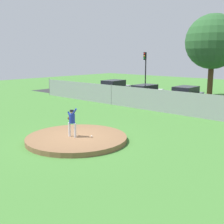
# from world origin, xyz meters

# --- Properties ---
(ground_plane) EXTENTS (80.00, 80.00, 0.00)m
(ground_plane) POSITION_xyz_m (0.00, 6.00, 0.00)
(ground_plane) COLOR #427A33
(asphalt_strip) EXTENTS (44.00, 7.00, 0.01)m
(asphalt_strip) POSITION_xyz_m (0.00, 14.50, 0.00)
(asphalt_strip) COLOR #2B2B2D
(asphalt_strip) RESTS_ON ground_plane
(pitchers_mound) EXTENTS (5.50, 5.50, 0.26)m
(pitchers_mound) POSITION_xyz_m (0.00, 0.00, 0.13)
(pitchers_mound) COLOR brown
(pitchers_mound) RESTS_ON ground_plane
(pitcher_youth) EXTENTS (0.78, 0.32, 1.61)m
(pitcher_youth) POSITION_xyz_m (-0.10, -0.22, 1.18)
(pitcher_youth) COLOR silver
(pitcher_youth) RESTS_ON pitchers_mound
(baseball) EXTENTS (0.07, 0.07, 0.07)m
(baseball) POSITION_xyz_m (0.68, 0.48, 0.30)
(baseball) COLOR white
(baseball) RESTS_ON pitchers_mound
(chainlink_fence) EXTENTS (32.85, 0.07, 1.96)m
(chainlink_fence) POSITION_xyz_m (-0.00, 10.00, 0.93)
(chainlink_fence) COLOR gray
(chainlink_fence) RESTS_ON ground_plane
(parked_car_white) EXTENTS (1.91, 4.60, 1.64)m
(parked_car_white) POSITION_xyz_m (-5.73, 14.20, 0.79)
(parked_car_white) COLOR silver
(parked_car_white) RESTS_ON ground_plane
(parked_car_slate) EXTENTS (2.06, 4.38, 1.72)m
(parked_car_slate) POSITION_xyz_m (-1.41, 14.83, 0.81)
(parked_car_slate) COLOR slate
(parked_car_slate) RESTS_ON ground_plane
(parked_car_silver) EXTENTS (2.25, 4.77, 1.80)m
(parked_car_silver) POSITION_xyz_m (-10.50, 14.68, 0.86)
(parked_car_silver) COLOR #B7BABF
(parked_car_silver) RESTS_ON ground_plane
(traffic_light_near) EXTENTS (0.28, 0.46, 4.97)m
(traffic_light_near) POSITION_xyz_m (-8.71, 18.35, 3.39)
(traffic_light_near) COLOR black
(traffic_light_near) RESTS_ON ground_plane
(tree_broad_left) EXTENTS (5.90, 5.90, 9.01)m
(tree_broad_left) POSITION_xyz_m (-1.75, 21.02, 6.03)
(tree_broad_left) COLOR #4C331E
(tree_broad_left) RESTS_ON ground_plane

